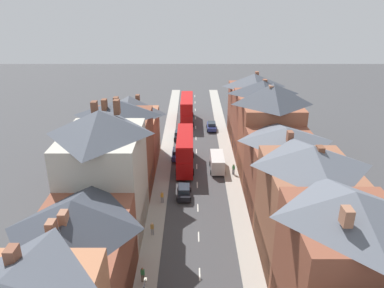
{
  "coord_description": "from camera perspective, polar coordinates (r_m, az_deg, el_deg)",
  "views": [
    {
      "loc": [
        -0.74,
        -10.7,
        25.5
      ],
      "look_at": [
        -0.68,
        44.59,
        2.74
      ],
      "focal_mm": 35.0,
      "sensor_mm": 36.0,
      "label": 1
    }
  ],
  "objects": [
    {
      "name": "pavement_left",
      "position": [
        55.11,
        -4.61,
        -5.18
      ],
      "size": [
        2.2,
        104.0,
        0.14
      ],
      "primitive_type": "cube",
      "color": "#A8A399",
      "rests_on": "ground"
    },
    {
      "name": "pavement_right",
      "position": [
        55.25,
        6.04,
        -5.16
      ],
      "size": [
        2.2,
        104.0,
        0.14
      ],
      "primitive_type": "cube",
      "color": "#A8A399",
      "rests_on": "ground"
    },
    {
      "name": "centre_line_dashes",
      "position": [
        53.21,
        0.75,
        -6.25
      ],
      "size": [
        0.14,
        97.8,
        0.01
      ],
      "color": "silver",
      "rests_on": "ground"
    },
    {
      "name": "terrace_row_left",
      "position": [
        36.38,
        -15.39,
        -10.93
      ],
      "size": [
        8.0,
        61.39,
        14.66
      ],
      "color": "beige",
      "rests_on": "ground"
    },
    {
      "name": "terrace_row_right",
      "position": [
        40.5,
        15.71,
        -6.95
      ],
      "size": [
        8.0,
        71.54,
        14.03
      ],
      "color": "silver",
      "rests_on": "ground"
    },
    {
      "name": "double_decker_bus_lead",
      "position": [
        57.47,
        -1.12,
        -0.87
      ],
      "size": [
        2.74,
        10.8,
        5.3
      ],
      "color": "#B70F0F",
      "rests_on": "ground"
    },
    {
      "name": "double_decker_bus_mid_street",
      "position": [
        77.53,
        -0.85,
        5.36
      ],
      "size": [
        2.74,
        10.8,
        5.3
      ],
      "color": "red",
      "rests_on": "ground"
    },
    {
      "name": "car_near_silver",
      "position": [
        73.68,
        2.93,
        2.77
      ],
      "size": [
        1.9,
        4.12,
        1.61
      ],
      "color": "navy",
      "rests_on": "ground"
    },
    {
      "name": "car_parked_left_a",
      "position": [
        61.07,
        -2.27,
        -1.45
      ],
      "size": [
        1.9,
        4.34,
        1.67
      ],
      "color": "navy",
      "rests_on": "ground"
    },
    {
      "name": "car_mid_black",
      "position": [
        50.0,
        -1.28,
        -7.22
      ],
      "size": [
        1.9,
        4.13,
        1.61
      ],
      "color": "black",
      "rests_on": "ground"
    },
    {
      "name": "car_far_grey",
      "position": [
        68.99,
        -2.02,
        1.41
      ],
      "size": [
        1.9,
        3.81,
        1.65
      ],
      "color": "black",
      "rests_on": "ground"
    },
    {
      "name": "delivery_van",
      "position": [
        57.04,
        3.81,
        -2.74
      ],
      "size": [
        2.2,
        5.2,
        2.41
      ],
      "color": "silver",
      "rests_on": "ground"
    },
    {
      "name": "pedestrian_mid_left",
      "position": [
        37.16,
        -7.58,
        -19.04
      ],
      "size": [
        0.36,
        0.22,
        1.61
      ],
      "color": "brown",
      "rests_on": "pavement_left"
    },
    {
      "name": "pedestrian_mid_right",
      "position": [
        42.79,
        -6.14,
        -12.64
      ],
      "size": [
        0.36,
        0.22,
        1.61
      ],
      "color": "gray",
      "rests_on": "pavement_left"
    },
    {
      "name": "pedestrian_far_left",
      "position": [
        48.5,
        -4.63,
        -8.0
      ],
      "size": [
        0.36,
        0.22,
        1.61
      ],
      "color": "gray",
      "rests_on": "pavement_left"
    },
    {
      "name": "pedestrian_far_right",
      "position": [
        55.8,
        6.29,
        -3.77
      ],
      "size": [
        0.36,
        0.22,
        1.61
      ],
      "color": "#23232D",
      "rests_on": "pavement_right"
    }
  ]
}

